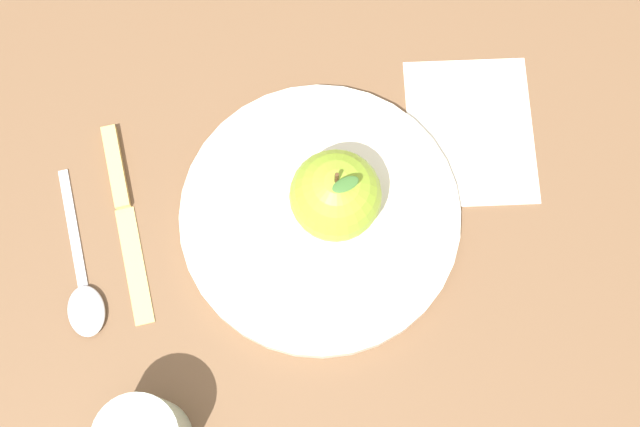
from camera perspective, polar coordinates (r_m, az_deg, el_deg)
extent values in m
plane|color=brown|center=(0.82, -2.77, 0.37)|extent=(2.40, 2.40, 0.00)
cylinder|color=silver|center=(0.80, 0.00, -0.22)|extent=(0.26, 0.26, 0.02)
torus|color=silver|center=(0.80, 0.00, -0.13)|extent=(0.26, 0.26, 0.01)
sphere|color=#8CB22D|center=(0.76, 1.04, 1.20)|extent=(0.08, 0.08, 0.08)
cylinder|color=#4C3319|center=(0.71, 1.11, 2.36)|extent=(0.00, 0.00, 0.02)
ellipsoid|color=#386628|center=(0.70, 1.71, 1.96)|extent=(0.02, 0.03, 0.00)
cube|color=#D8B766|center=(0.82, -12.25, -3.38)|extent=(0.10, 0.08, 0.00)
cube|color=#D8B766|center=(0.84, -13.43, 3.02)|extent=(0.08, 0.06, 0.01)
ellipsoid|color=silver|center=(0.81, -15.29, -6.29)|extent=(0.06, 0.05, 0.01)
cube|color=silver|center=(0.84, -16.14, -0.89)|extent=(0.10, 0.07, 0.01)
cube|color=silver|center=(0.85, 9.98, 5.42)|extent=(0.19, 0.19, 0.00)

